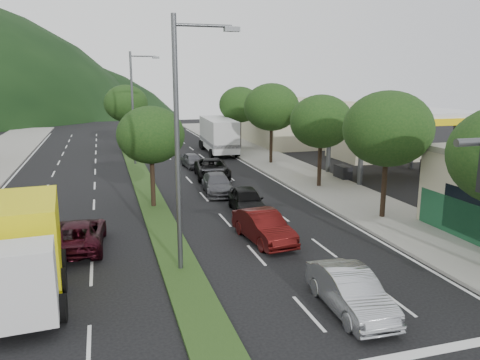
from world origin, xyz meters
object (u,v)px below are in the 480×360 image
object	(u,v)px
tree_r_d	(272,107)
tree_med_far	(126,103)
suv_maroon	(79,234)
car_queue_a	(247,200)
car_queue_c	(264,227)
car_queue_d	(212,169)
tree_r_e	(240,105)
tree_r_b	(388,129)
tree_r_c	(321,122)
car_queue_e	(193,160)
car_queue_b	(217,184)
motorhome	(218,135)
sedan_silver	(350,291)
tree_med_near	(151,135)
streetlight_mid	(135,103)
streetlight_near	(182,134)
box_truck	(24,253)

from	to	relation	value
tree_r_d	tree_med_far	world-z (taller)	tree_r_d
suv_maroon	car_queue_a	size ratio (longest dim) A/B	1.13
car_queue_c	car_queue_d	size ratio (longest dim) A/B	0.83
car_queue_d	tree_r_e	bearing A→B (deg)	72.21
tree_r_b	tree_r_c	xyz separation A→B (m)	(0.00, 8.00, -0.29)
tree_r_b	car_queue_e	xyz separation A→B (m)	(-7.22, 18.37, -4.41)
suv_maroon	car_queue_c	size ratio (longest dim) A/B	1.10
car_queue_d	car_queue_e	size ratio (longest dim) A/B	1.47
car_queue_d	tree_r_c	bearing A→B (deg)	-32.52
tree_r_c	tree_r_d	size ratio (longest dim) A/B	0.90
car_queue_b	motorhome	bearing A→B (deg)	81.02
sedan_silver	car_queue_d	size ratio (longest dim) A/B	0.80
tree_r_b	tree_med_near	size ratio (longest dim) A/B	1.15
suv_maroon	car_queue_d	world-z (taller)	car_queue_d
tree_r_d	motorhome	xyz separation A→B (m)	(-3.00, 7.92, -3.26)
streetlight_mid	car_queue_e	distance (m)	7.24
tree_r_e	car_queue_c	bearing A→B (deg)	-104.37
tree_r_e	streetlight_mid	world-z (taller)	streetlight_mid
tree_med_far	motorhome	world-z (taller)	tree_med_far
tree_r_d	suv_maroon	size ratio (longest dim) A/B	1.46
tree_r_c	streetlight_near	xyz separation A→B (m)	(-11.79, -12.00, 0.84)
tree_med_far	streetlight_near	bearing A→B (deg)	-89.67
tree_med_near	car_queue_b	bearing A→B (deg)	27.34
tree_r_d	car_queue_a	distance (m)	16.77
tree_med_far	sedan_silver	world-z (taller)	tree_med_far
tree_r_c	motorhome	bearing A→B (deg)	99.50
car_queue_e	motorhome	xyz separation A→B (m)	(4.22, 7.55, 1.29)
sedan_silver	box_truck	bearing A→B (deg)	159.25
car_queue_b	tree_med_far	bearing A→B (deg)	106.13
suv_maroon	box_truck	xyz separation A→B (m)	(-1.62, -4.42, 0.90)
suv_maroon	car_queue_b	size ratio (longest dim) A/B	1.06
tree_r_b	tree_med_near	xyz separation A→B (m)	(-12.00, 6.00, -0.61)
tree_r_d	car_queue_c	bearing A→B (deg)	-111.15
motorhome	car_queue_a	bearing A→B (deg)	-96.20
car_queue_e	motorhome	bearing A→B (deg)	55.11
tree_med_near	tree_med_far	world-z (taller)	tree_med_far
streetlight_near	tree_r_d	bearing A→B (deg)	61.80
streetlight_near	car_queue_d	bearing A→B (deg)	73.41
tree_r_b	tree_med_near	world-z (taller)	tree_r_b
tree_r_b	car_queue_a	bearing A→B (deg)	153.89
tree_r_d	sedan_silver	xyz separation A→B (m)	(-7.10, -26.98, -4.47)
car_queue_d	car_queue_a	bearing A→B (deg)	-84.96
streetlight_near	car_queue_b	xyz separation A→B (m)	(4.38, 12.37, -4.92)
tree_r_c	box_truck	world-z (taller)	tree_r_c
tree_r_b	tree_med_far	world-z (taller)	tree_r_b
car_queue_a	car_queue_b	distance (m)	5.03
tree_r_b	car_queue_a	distance (m)	8.79
tree_r_e	box_truck	world-z (taller)	tree_r_e
tree_r_b	streetlight_mid	xyz separation A→B (m)	(-11.79, 21.00, 0.55)
tree_r_b	suv_maroon	bearing A→B (deg)	-179.62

